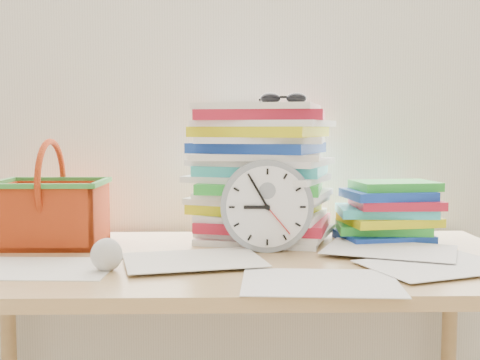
{
  "coord_description": "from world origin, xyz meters",
  "views": [
    {
      "loc": [
        -0.01,
        0.18,
        1.06
      ],
      "look_at": [
        0.02,
        1.6,
        0.94
      ],
      "focal_mm": 45.0,
      "sensor_mm": 36.0,
      "label": 1
    }
  ],
  "objects_px": {
    "clock": "(267,206)",
    "basket": "(51,194)",
    "paper_stack": "(262,173)",
    "book_stack": "(390,211)",
    "desk": "(231,287)"
  },
  "relations": [
    {
      "from": "clock",
      "to": "book_stack",
      "type": "distance_m",
      "value": 0.37
    },
    {
      "from": "desk",
      "to": "book_stack",
      "type": "relative_size",
      "value": 5.12
    },
    {
      "from": "paper_stack",
      "to": "basket",
      "type": "relative_size",
      "value": 1.36
    },
    {
      "from": "paper_stack",
      "to": "basket",
      "type": "bearing_deg",
      "value": -173.47
    },
    {
      "from": "paper_stack",
      "to": "book_stack",
      "type": "height_order",
      "value": "paper_stack"
    },
    {
      "from": "desk",
      "to": "book_stack",
      "type": "height_order",
      "value": "book_stack"
    },
    {
      "from": "paper_stack",
      "to": "clock",
      "type": "height_order",
      "value": "paper_stack"
    },
    {
      "from": "book_stack",
      "to": "desk",
      "type": "bearing_deg",
      "value": -155.35
    },
    {
      "from": "clock",
      "to": "basket",
      "type": "height_order",
      "value": "basket"
    },
    {
      "from": "clock",
      "to": "basket",
      "type": "bearing_deg",
      "value": 170.8
    },
    {
      "from": "clock",
      "to": "basket",
      "type": "relative_size",
      "value": 0.84
    },
    {
      "from": "paper_stack",
      "to": "clock",
      "type": "xyz_separation_m",
      "value": [
        0.0,
        -0.15,
        -0.07
      ]
    },
    {
      "from": "desk",
      "to": "book_stack",
      "type": "distance_m",
      "value": 0.5
    },
    {
      "from": "paper_stack",
      "to": "book_stack",
      "type": "xyz_separation_m",
      "value": [
        0.35,
        -0.02,
        -0.1
      ]
    },
    {
      "from": "clock",
      "to": "book_stack",
      "type": "height_order",
      "value": "clock"
    }
  ]
}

